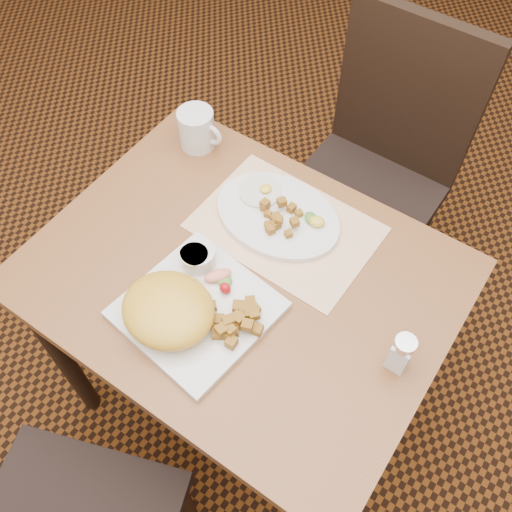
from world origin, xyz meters
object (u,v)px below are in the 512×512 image
object	(u,v)px
plate_square	(197,310)
table	(242,298)
chair_far	(378,163)
salt_shaker	(401,353)
coffee_mug	(197,129)
plate_oval	(278,215)

from	to	relation	value
plate_square	table	bearing A→B (deg)	81.30
table	chair_far	bearing A→B (deg)	87.20
salt_shaker	coffee_mug	xyz separation A→B (m)	(-0.69, 0.26, -0.00)
coffee_mug	table	bearing A→B (deg)	-39.17
table	chair_far	distance (m)	0.67
plate_square	plate_oval	distance (m)	0.30
plate_oval	coffee_mug	bearing A→B (deg)	163.65
table	coffee_mug	world-z (taller)	coffee_mug
plate_oval	coffee_mug	size ratio (longest dim) A/B	2.53
salt_shaker	table	bearing A→B (deg)	179.92
table	plate_oval	size ratio (longest dim) A/B	2.96
table	plate_oval	xyz separation A→B (m)	(-0.02, 0.17, 0.12)
plate_square	coffee_mug	bearing A→B (deg)	127.46
chair_far	plate_oval	distance (m)	0.54
table	coffee_mug	xyz separation A→B (m)	(-0.32, 0.26, 0.16)
plate_oval	salt_shaker	distance (m)	0.43
plate_oval	coffee_mug	distance (m)	0.31
chair_far	plate_oval	size ratio (longest dim) A/B	3.19
table	plate_square	size ratio (longest dim) A/B	3.21
plate_square	coffee_mug	xyz separation A→B (m)	(-0.30, 0.39, 0.04)
plate_oval	coffee_mug	world-z (taller)	coffee_mug
plate_oval	table	bearing A→B (deg)	-84.10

